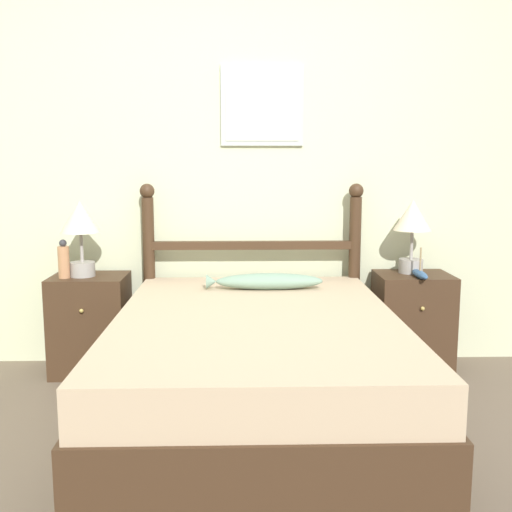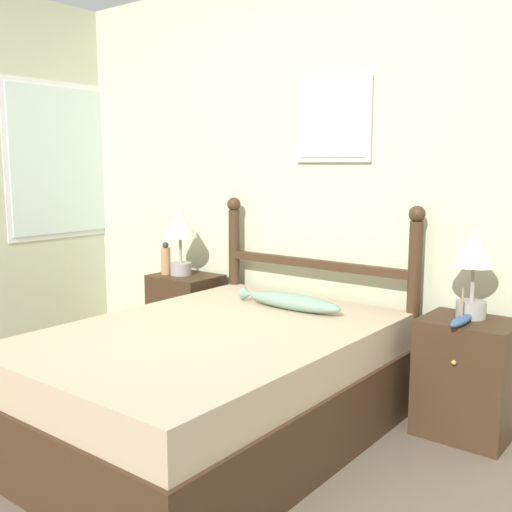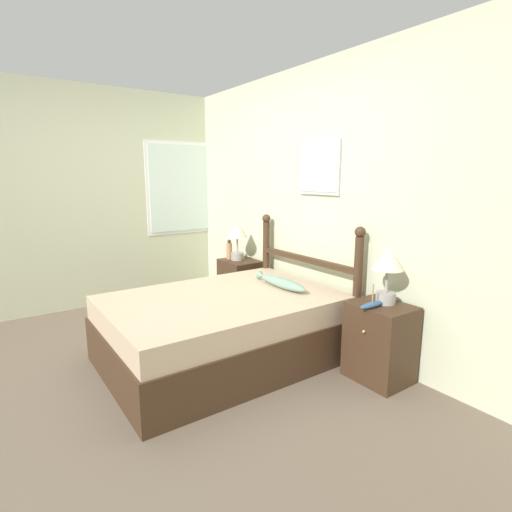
% 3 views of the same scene
% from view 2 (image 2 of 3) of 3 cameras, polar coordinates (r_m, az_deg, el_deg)
% --- Properties ---
extents(ground_plane, '(16.00, 16.00, 0.00)m').
position_cam_2_polar(ground_plane, '(2.78, -14.76, -20.88)').
color(ground_plane, brown).
extents(wall_back, '(6.40, 0.08, 2.55)m').
position_cam_2_polar(wall_back, '(3.71, 6.32, 7.42)').
color(wall_back, beige).
rests_on(wall_back, ground_plane).
extents(bed, '(1.35, 1.91, 0.56)m').
position_cam_2_polar(bed, '(3.06, -4.03, -12.04)').
color(bed, '#3D2819').
rests_on(bed, ground_plane).
extents(headboard, '(1.37, 0.09, 1.14)m').
position_cam_2_polar(headboard, '(3.66, 5.58, -2.81)').
color(headboard, '#3D2819').
rests_on(headboard, ground_plane).
extents(nightstand_left, '(0.44, 0.39, 0.60)m').
position_cam_2_polar(nightstand_left, '(4.25, -6.66, -5.77)').
color(nightstand_left, '#3D2819').
rests_on(nightstand_left, ground_plane).
extents(nightstand_right, '(0.44, 0.39, 0.60)m').
position_cam_2_polar(nightstand_right, '(3.24, 19.39, -10.87)').
color(nightstand_right, '#3D2819').
rests_on(nightstand_right, ground_plane).
extents(table_lamp_left, '(0.23, 0.23, 0.45)m').
position_cam_2_polar(table_lamp_left, '(4.15, -7.24, 2.37)').
color(table_lamp_left, gray).
rests_on(table_lamp_left, nightstand_left).
extents(table_lamp_right, '(0.23, 0.23, 0.45)m').
position_cam_2_polar(table_lamp_right, '(3.14, 20.05, -0.14)').
color(table_lamp_right, gray).
rests_on(table_lamp_right, nightstand_right).
extents(bottle, '(0.07, 0.07, 0.23)m').
position_cam_2_polar(bottle, '(4.21, -8.59, -0.35)').
color(bottle, tan).
rests_on(bottle, nightstand_left).
extents(model_boat, '(0.06, 0.25, 0.18)m').
position_cam_2_polar(model_boat, '(3.04, 18.97, -5.79)').
color(model_boat, '#335684').
rests_on(model_boat, nightstand_right).
extents(fish_pillow, '(0.66, 0.13, 0.09)m').
position_cam_2_polar(fish_pillow, '(3.34, 3.34, -4.33)').
color(fish_pillow, gray).
rests_on(fish_pillow, bed).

